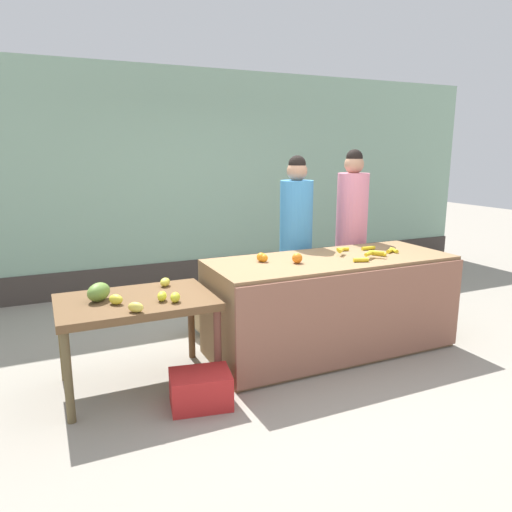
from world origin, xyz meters
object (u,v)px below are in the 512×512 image
(vendor_woman_blue_shirt, at_px, (296,242))
(vendor_woman_pink_shirt, at_px, (351,235))
(produce_crate, at_px, (201,389))
(produce_sack, at_px, (206,309))

(vendor_woman_blue_shirt, xyz_separation_m, vendor_woman_pink_shirt, (0.70, -0.00, 0.03))
(produce_crate, bearing_deg, vendor_woman_blue_shirt, 39.53)
(vendor_woman_blue_shirt, height_order, vendor_woman_pink_shirt, vendor_woman_pink_shirt)
(vendor_woman_blue_shirt, relative_size, produce_sack, 3.28)
(vendor_woman_blue_shirt, xyz_separation_m, produce_crate, (-1.45, -1.20, -0.78))
(vendor_woman_blue_shirt, relative_size, vendor_woman_pink_shirt, 0.97)
(vendor_woman_pink_shirt, relative_size, produce_crate, 4.25)
(vendor_woman_blue_shirt, xyz_separation_m, produce_sack, (-0.96, 0.12, -0.64))
(produce_sack, bearing_deg, vendor_woman_blue_shirt, -7.39)
(vendor_woman_pink_shirt, bearing_deg, vendor_woman_blue_shirt, 179.98)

